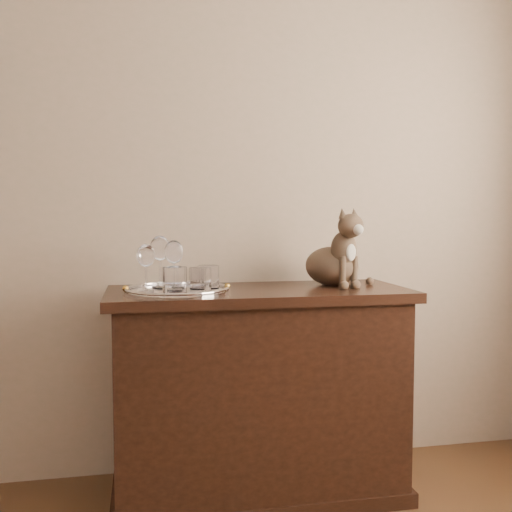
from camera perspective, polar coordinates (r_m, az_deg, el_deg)
The scene contains 11 objects.
wall_back at distance 2.55m, azimuth -14.68°, elevation 8.57°, with size 4.00×0.10×2.70m, color tan.
sideboard at distance 2.38m, azimuth 0.28°, elevation -13.52°, with size 1.20×0.50×0.85m, color black, non-canonical shape.
tray at distance 2.22m, azimuth -7.87°, elevation -3.47°, with size 0.40×0.40×0.01m, color silver.
wine_glass_a at distance 2.28m, azimuth -9.57°, elevation -0.58°, with size 0.08×0.08×0.21m, color white, non-canonical shape.
wine_glass_b at distance 2.31m, azimuth -8.24°, elevation -0.76°, with size 0.07×0.07×0.19m, color white, non-canonical shape.
wine_glass_c at distance 2.17m, azimuth -10.95°, elevation -1.19°, with size 0.07×0.07×0.18m, color silver, non-canonical shape.
wine_glass_d at distance 2.22m, azimuth -8.21°, elevation -0.89°, with size 0.07×0.07×0.19m, color silver, non-canonical shape.
tumbler_a at distance 2.15m, azimuth -5.57°, elevation -2.37°, with size 0.08×0.08×0.09m, color white.
tumbler_b at distance 2.11m, azimuth -8.13°, elevation -2.42°, with size 0.09×0.09×0.10m, color white.
tumbler_c at distance 2.24m, azimuth -4.74°, elevation -2.10°, with size 0.08×0.08×0.09m, color white.
cat at distance 2.43m, azimuth 7.59°, elevation 0.92°, with size 0.32×0.30×0.33m, color #4D3D2E, non-canonical shape.
Camera 1 is at (0.14, -0.28, 1.14)m, focal length 40.00 mm.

